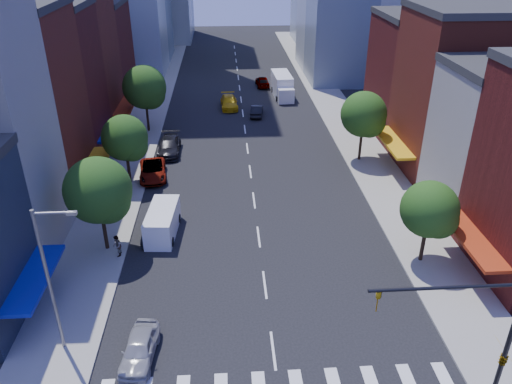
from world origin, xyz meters
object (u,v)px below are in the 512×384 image
Objects in this scene: parked_car_front at (139,348)px; cargo_van_far at (162,223)px; parked_car_third at (153,171)px; box_truck at (282,86)px; taxi at (229,102)px; parked_car_second at (154,230)px; parked_car_rear at (169,146)px; pedestrian_far at (117,246)px; traffic_car_far at (262,81)px; traffic_car_oncoming at (257,111)px; cargo_van_near at (163,224)px.

cargo_van_far is at bearing 95.35° from parked_car_front.
parked_car_third is 0.67× the size of box_truck.
parked_car_second is at bearing -104.28° from taxi.
box_truck is (7.74, 4.77, 0.72)m from taxi.
parked_car_rear reaches higher than parked_car_front.
parked_car_second is 0.75× the size of taxi.
parked_car_rear is at bearing 93.83° from parked_car_second.
parked_car_third is 1.01× the size of cargo_van_far.
pedestrian_far is (-2.99, -2.91, -0.10)m from cargo_van_far.
cargo_van_far is 1.15× the size of traffic_car_far.
cargo_van_far is 29.55m from traffic_car_oncoming.
cargo_van_near reaches higher than parked_car_front.
traffic_car_far is (11.71, 42.01, 0.12)m from parked_car_second.
parked_car_third is at bearing 105.19° from cargo_van_far.
traffic_car_far reaches higher than parked_car_third.
parked_car_second is 10.85m from parked_car_third.
box_truck is (15.50, 25.90, 0.75)m from parked_car_third.
taxi is (5.76, 31.57, -0.31)m from cargo_van_far.
traffic_car_far is (11.04, 54.60, 0.05)m from parked_car_front.
traffic_car_oncoming is at bearing 76.08° from cargo_van_far.
cargo_van_far reaches higher than cargo_van_near.
parked_car_third is 10.53m from cargo_van_near.
cargo_van_far reaches higher than traffic_car_far.
parked_car_second is at bearing -149.22° from cargo_van_far.
parked_car_second is at bearing 98.33° from parked_car_front.
parked_car_second is 43.61m from traffic_car_far.
cargo_van_far reaches higher than traffic_car_oncoming.
pedestrian_far reaches higher than traffic_car_oncoming.
parked_car_second is at bearing -89.94° from parked_car_third.
traffic_car_far is 46.75m from pedestrian_far.
cargo_van_near reaches higher than parked_car_second.
cargo_van_near is at bearing 91.61° from cargo_van_far.
parked_car_rear is (-0.28, 16.71, 0.16)m from parked_car_second.
parked_car_front is at bearing 84.72° from traffic_car_oncoming.
parked_car_front is 0.75× the size of parked_car_rear.
traffic_car_oncoming is at bearing 48.49° from parked_car_rear.
parked_car_rear is (1.06, 5.94, 0.08)m from parked_car_third.
box_truck reaches higher than parked_car_rear.
traffic_car_far is 0.58× the size of box_truck.
cargo_van_far is at bearing -87.03° from parked_car_rear.
cargo_van_near reaches higher than parked_car_rear.
cargo_van_near is at bearing -86.99° from parked_car_rear.
pedestrian_far reaches higher than parked_car_rear.
parked_car_third is at bearing 64.84° from traffic_car_oncoming.
box_truck is at bearing 74.01° from cargo_van_far.
pedestrian_far is (-14.04, -44.59, 0.20)m from traffic_car_far.
cargo_van_near is 1.08× the size of traffic_car_oncoming.
box_truck reaches higher than pedestrian_far.
traffic_car_oncoming reaches higher than parked_car_second.
parked_car_rear is at bearing 170.26° from pedestrian_far.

